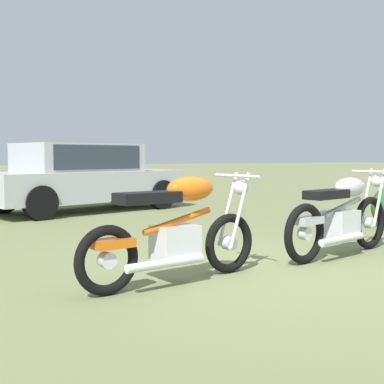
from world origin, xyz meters
TOP-DOWN VIEW (x-y plane):
  - ground_plane at (0.00, 0.00)m, footprint 120.00×120.00m
  - motorcycle_orange at (-1.18, 0.02)m, footprint 1.98×0.77m
  - motorcycle_silver at (1.13, 0.32)m, footprint 1.99×0.85m
  - car_silver at (-0.28, 6.55)m, footprint 4.61×2.88m

SIDE VIEW (x-z plane):
  - ground_plane at x=0.00m, z-range 0.00..0.00m
  - motorcycle_silver at x=1.13m, z-range -0.03..0.99m
  - motorcycle_orange at x=-1.18m, z-range -0.01..1.00m
  - car_silver at x=-0.28m, z-range 0.08..1.51m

